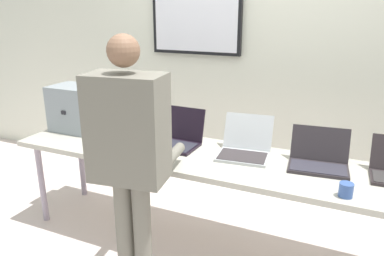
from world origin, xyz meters
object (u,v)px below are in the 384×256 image
at_px(coffee_mug, 346,190).
at_px(workbench, 209,162).
at_px(laptop_station_3, 319,159).
at_px(person, 129,147).
at_px(laptop_station_1, 179,137).
at_px(laptop_station_0, 127,128).
at_px(equipment_box, 76,108).
at_px(laptop_station_2, 245,147).

bearing_deg(coffee_mug, workbench, 164.91).
bearing_deg(laptop_station_3, person, -143.21).
bearing_deg(laptop_station_1, laptop_station_0, 176.09).
distance_m(laptop_station_1, person, 0.75).
distance_m(equipment_box, person, 1.23).
distance_m(laptop_station_1, coffee_mug, 1.27).
height_order(laptop_station_0, laptop_station_1, laptop_station_0).
bearing_deg(laptop_station_1, person, -87.27).
relative_size(equipment_box, coffee_mug, 4.92).
xyz_separation_m(workbench, laptop_station_1, (-0.29, 0.11, 0.11)).
bearing_deg(person, coffee_mug, 17.42).
bearing_deg(laptop_station_3, laptop_station_1, -179.18).
height_order(laptop_station_1, coffee_mug, laptop_station_1).
relative_size(laptop_station_1, laptop_station_2, 0.82).
distance_m(laptop_station_2, coffee_mug, 0.79).
bearing_deg(coffee_mug, laptop_station_0, 167.16).
height_order(laptop_station_2, laptop_station_3, laptop_station_2).
distance_m(person, coffee_mug, 1.26).
relative_size(workbench, coffee_mug, 36.85).
distance_m(workbench, laptop_station_0, 0.82).
bearing_deg(laptop_station_0, equipment_box, -173.29).
distance_m(workbench, laptop_station_2, 0.28).
height_order(workbench, coffee_mug, coffee_mug).
xyz_separation_m(equipment_box, laptop_station_1, (0.97, 0.02, -0.13)).
distance_m(laptop_station_3, coffee_mug, 0.42).
bearing_deg(person, equipment_box, 144.81).
distance_m(equipment_box, laptop_station_1, 0.98).
xyz_separation_m(laptop_station_2, person, (-0.48, -0.75, 0.18)).
bearing_deg(laptop_station_3, equipment_box, -179.00).
distance_m(laptop_station_0, person, 0.95).
distance_m(workbench, coffee_mug, 0.96).
bearing_deg(laptop_station_3, workbench, -170.56).
bearing_deg(laptop_station_3, coffee_mug, -63.27).
distance_m(laptop_station_1, laptop_station_2, 0.52).
xyz_separation_m(laptop_station_1, laptop_station_3, (1.03, 0.01, -0.01)).
xyz_separation_m(equipment_box, coffee_mug, (2.19, -0.34, -0.15)).
relative_size(workbench, laptop_station_1, 8.90).
relative_size(laptop_station_2, laptop_station_3, 1.01).
relative_size(workbench, laptop_station_0, 8.52).
bearing_deg(coffee_mug, laptop_station_1, 163.60).
bearing_deg(laptop_station_2, workbench, -151.20).
bearing_deg(laptop_station_3, laptop_station_2, 179.72).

